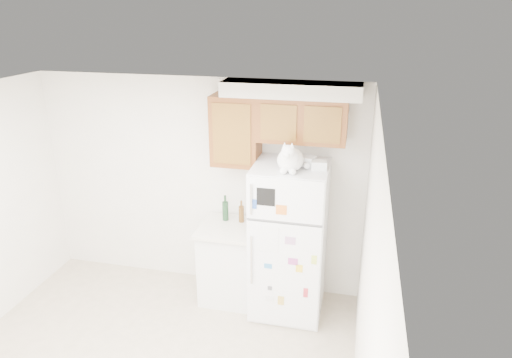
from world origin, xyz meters
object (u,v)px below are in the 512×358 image
(cat, at_px, (290,159))
(storage_box_back, at_px, (306,161))
(refrigerator, at_px, (289,241))
(storage_box_front, at_px, (319,165))
(bottle_green, at_px, (225,208))
(base_counter, at_px, (230,261))
(bottle_amber, at_px, (241,211))

(cat, bearing_deg, storage_box_back, 56.25)
(refrigerator, height_order, storage_box_front, storage_box_front)
(cat, bearing_deg, refrigerator, 93.88)
(bottle_green, bearing_deg, base_counter, -59.88)
(refrigerator, bearing_deg, storage_box_front, -10.24)
(base_counter, relative_size, bottle_green, 3.05)
(bottle_green, bearing_deg, cat, -24.77)
(cat, distance_m, storage_box_back, 0.24)
(cat, height_order, bottle_green, cat)
(base_counter, bearing_deg, refrigerator, -6.09)
(base_counter, xyz_separation_m, storage_box_front, (0.97, -0.12, 1.28))
(bottle_amber, bearing_deg, bottle_green, 177.93)
(storage_box_front, height_order, bottle_green, storage_box_front)
(base_counter, height_order, bottle_amber, bottle_amber)
(cat, relative_size, storage_box_back, 2.58)
(cat, xyz_separation_m, storage_box_front, (0.27, 0.10, -0.08))
(base_counter, xyz_separation_m, storage_box_back, (0.83, -0.03, 1.29))
(cat, height_order, storage_box_back, cat)
(bottle_amber, bearing_deg, refrigerator, -18.92)
(refrigerator, distance_m, bottle_green, 0.82)
(refrigerator, height_order, bottle_amber, refrigerator)
(bottle_amber, bearing_deg, base_counter, -132.40)
(refrigerator, distance_m, cat, 0.98)
(refrigerator, xyz_separation_m, bottle_amber, (-0.58, 0.20, 0.20))
(storage_box_front, relative_size, bottle_amber, 0.58)
(storage_box_back, relative_size, bottle_green, 0.60)
(refrigerator, distance_m, storage_box_front, 0.94)
(bottle_green, relative_size, bottle_amber, 1.16)
(cat, distance_m, bottle_amber, 1.03)
(cat, height_order, storage_box_front, cat)
(cat, bearing_deg, bottle_amber, 149.10)
(storage_box_front, bearing_deg, storage_box_back, 139.71)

